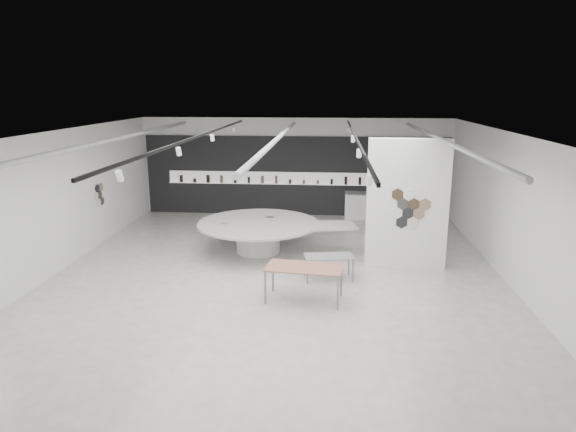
# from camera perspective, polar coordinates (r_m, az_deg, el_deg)

# --- Properties ---
(room) EXTENTS (12.02, 14.02, 3.82)m
(room) POSITION_cam_1_polar(r_m,az_deg,el_deg) (13.30, -1.73, 1.77)
(room) COLOR beige
(room) RESTS_ON ground
(back_wall_display) EXTENTS (11.80, 0.27, 3.10)m
(back_wall_display) POSITION_cam_1_polar(r_m,az_deg,el_deg) (20.18, 0.55, 4.44)
(back_wall_display) COLOR black
(back_wall_display) RESTS_ON ground
(partition_column) EXTENTS (2.20, 0.38, 3.60)m
(partition_column) POSITION_cam_1_polar(r_m,az_deg,el_deg) (14.41, 13.10, 1.24)
(partition_column) COLOR white
(partition_column) RESTS_ON ground
(display_island) EXTENTS (5.19, 4.35, 0.95)m
(display_island) POSITION_cam_1_polar(r_m,az_deg,el_deg) (15.67, -3.03, -1.87)
(display_island) COLOR white
(display_island) RESTS_ON ground
(sample_table_wood) EXTENTS (1.87, 1.08, 0.83)m
(sample_table_wood) POSITION_cam_1_polar(r_m,az_deg,el_deg) (12.08, 1.80, -5.94)
(sample_table_wood) COLOR #9A674F
(sample_table_wood) RESTS_ON ground
(sample_table_stone) EXTENTS (1.34, 0.82, 0.65)m
(sample_table_stone) POSITION_cam_1_polar(r_m,az_deg,el_deg) (13.48, 4.54, -4.65)
(sample_table_stone) COLOR gray
(sample_table_stone) RESTS_ON ground
(kitchen_counter) EXTENTS (1.79, 0.73, 1.39)m
(kitchen_counter) POSITION_cam_1_polar(r_m,az_deg,el_deg) (19.97, 8.83, 1.13)
(kitchen_counter) COLOR white
(kitchen_counter) RESTS_ON ground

